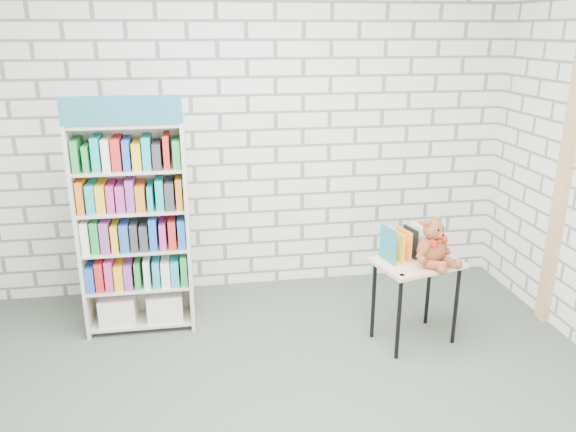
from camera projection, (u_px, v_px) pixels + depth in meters
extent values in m
plane|color=#434D41|center=(286.00, 428.00, 3.27)|extent=(4.50, 4.50, 0.00)
cube|color=silver|center=(248.00, 130.00, 4.70)|extent=(4.50, 0.02, 2.80)
cube|color=beige|center=(81.00, 233.00, 4.08)|extent=(0.03, 0.31, 1.60)
cube|color=beige|center=(188.00, 227.00, 4.20)|extent=(0.03, 0.31, 1.60)
cube|color=beige|center=(137.00, 223.00, 4.28)|extent=(0.80, 0.02, 1.60)
cube|color=#286A82|center=(121.00, 110.00, 3.72)|extent=(0.80, 0.02, 0.20)
cube|color=beige|center=(143.00, 319.00, 4.38)|extent=(0.74, 0.29, 0.02)
cube|color=beige|center=(140.00, 284.00, 4.28)|extent=(0.74, 0.29, 0.02)
cube|color=beige|center=(137.00, 248.00, 4.18)|extent=(0.74, 0.29, 0.02)
cube|color=beige|center=(133.00, 209.00, 4.09)|extent=(0.74, 0.29, 0.02)
cube|color=beige|center=(129.00, 169.00, 3.99)|extent=(0.74, 0.29, 0.02)
cube|color=beige|center=(125.00, 124.00, 3.89)|extent=(0.74, 0.29, 0.02)
cube|color=silver|center=(118.00, 308.00, 4.31)|extent=(0.27, 0.25, 0.21)
cube|color=silver|center=(165.00, 304.00, 4.37)|extent=(0.27, 0.25, 0.21)
cube|color=yellow|center=(139.00, 271.00, 4.23)|extent=(0.74, 0.25, 0.21)
cube|color=blue|center=(135.00, 233.00, 4.14)|extent=(0.74, 0.25, 0.21)
cube|color=green|center=(132.00, 194.00, 4.04)|extent=(0.74, 0.25, 0.21)
cube|color=orange|center=(128.00, 153.00, 3.95)|extent=(0.74, 0.25, 0.21)
cube|color=tan|center=(418.00, 263.00, 4.00)|extent=(0.68, 0.55, 0.03)
cylinder|color=black|center=(399.00, 320.00, 3.87)|extent=(0.03, 0.03, 0.61)
cylinder|color=black|center=(373.00, 300.00, 4.14)|extent=(0.03, 0.03, 0.61)
cylinder|color=black|center=(456.00, 305.00, 4.06)|extent=(0.03, 0.03, 0.61)
cylinder|color=black|center=(428.00, 288.00, 4.34)|extent=(0.03, 0.03, 0.61)
cylinder|color=black|center=(402.00, 275.00, 3.77)|extent=(0.04, 0.04, 0.01)
cylinder|color=black|center=(458.00, 264.00, 3.96)|extent=(0.04, 0.04, 0.01)
cube|color=teal|center=(388.00, 245.00, 3.96)|extent=(0.06, 0.18, 0.25)
cube|color=yellow|center=(395.00, 243.00, 3.99)|extent=(0.06, 0.18, 0.25)
cube|color=orange|center=(403.00, 242.00, 4.01)|extent=(0.06, 0.18, 0.25)
cube|color=black|center=(411.00, 241.00, 4.04)|extent=(0.06, 0.18, 0.25)
cube|color=white|center=(418.00, 239.00, 4.07)|extent=(0.06, 0.18, 0.25)
cube|color=#E75C28|center=(426.00, 238.00, 4.09)|extent=(0.06, 0.18, 0.25)
cube|color=teal|center=(433.00, 237.00, 4.12)|extent=(0.06, 0.18, 0.25)
ellipsoid|color=brown|center=(431.00, 250.00, 3.92)|extent=(0.20, 0.17, 0.20)
sphere|color=brown|center=(433.00, 230.00, 3.87)|extent=(0.14, 0.14, 0.14)
sphere|color=brown|center=(427.00, 223.00, 3.83)|extent=(0.05, 0.05, 0.05)
sphere|color=brown|center=(438.00, 220.00, 3.89)|extent=(0.05, 0.05, 0.05)
sphere|color=brown|center=(440.00, 235.00, 3.83)|extent=(0.06, 0.06, 0.06)
sphere|color=black|center=(438.00, 230.00, 3.80)|extent=(0.02, 0.02, 0.02)
sphere|color=black|center=(443.00, 229.00, 3.83)|extent=(0.02, 0.02, 0.02)
sphere|color=black|center=(443.00, 235.00, 3.81)|extent=(0.02, 0.02, 0.02)
cylinder|color=brown|center=(424.00, 250.00, 3.84)|extent=(0.12, 0.07, 0.14)
cylinder|color=brown|center=(443.00, 244.00, 3.96)|extent=(0.10, 0.11, 0.14)
sphere|color=brown|center=(422.00, 260.00, 3.83)|extent=(0.06, 0.06, 0.06)
sphere|color=brown|center=(447.00, 251.00, 3.98)|extent=(0.06, 0.06, 0.06)
cylinder|color=brown|center=(437.00, 265.00, 3.83)|extent=(0.15, 0.15, 0.08)
cylinder|color=brown|center=(447.00, 261.00, 3.90)|extent=(0.09, 0.16, 0.08)
sphere|color=brown|center=(442.00, 270.00, 3.77)|extent=(0.07, 0.07, 0.07)
sphere|color=brown|center=(458.00, 264.00, 3.86)|extent=(0.07, 0.07, 0.07)
cone|color=red|center=(436.00, 242.00, 3.83)|extent=(0.08, 0.07, 0.05)
cone|color=red|center=(442.00, 240.00, 3.87)|extent=(0.08, 0.07, 0.05)
sphere|color=red|center=(439.00, 241.00, 3.85)|extent=(0.03, 0.03, 0.03)
cube|color=tan|center=(561.00, 193.00, 4.17)|extent=(0.05, 0.12, 2.10)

